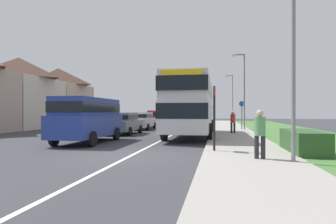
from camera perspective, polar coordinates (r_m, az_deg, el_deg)
name	(u,v)px	position (r m, az deg, el deg)	size (l,w,h in m)	color
ground_plane	(131,156)	(10.85, -7.22, -8.49)	(120.00, 120.00, 0.00)	#38383D
lane_marking_centre	(168,137)	(18.59, 0.06, -4.92)	(0.14, 60.00, 0.01)	silver
pavement_near_side	(238,140)	(16.36, 13.55, -5.40)	(3.20, 68.00, 0.12)	#9E998E
grass_verge_seaward	(322,142)	(17.18, 28.07, -5.21)	(6.00, 68.00, 0.08)	#477538
roadside_hedge	(303,143)	(12.04, 25.09, -5.49)	(1.10, 3.01, 0.90)	#2D5128
double_decker_bus	(191,104)	(18.68, 4.57, 1.66)	(2.80, 9.90, 3.70)	#BCBCC1
parked_van_blue	(88,116)	(15.60, -15.44, -0.86)	(2.11, 5.19, 2.31)	navy
parked_car_grey	(123,122)	(20.96, -8.82, -2.01)	(1.94, 4.26, 1.55)	slate
parked_car_silver	(142,120)	(26.37, -5.17, -1.58)	(1.93, 4.42, 1.56)	#B7B7BC
parked_car_red	(157,118)	(31.66, -2.20, -1.16)	(1.87, 4.60, 1.75)	#B21E1E
pedestrian_at_stop	(260,132)	(9.66, 17.63, -3.73)	(0.34, 0.34, 1.67)	#23232D
pedestrian_walking_away	(233,121)	(20.79, 12.67, -1.71)	(0.34, 0.34, 1.67)	#23232D
bus_stop_sign	(214,114)	(11.24, 9.09, -0.32)	(0.09, 0.52, 2.60)	black
cycle_route_sign	(242,114)	(25.46, 14.30, -0.38)	(0.44, 0.08, 2.52)	slate
street_lamp_near	(290,12)	(9.86, 22.89, 17.76)	(1.14, 0.20, 8.11)	slate
street_lamp_mid	(243,86)	(25.37, 14.53, 4.96)	(1.14, 0.20, 6.51)	slate
street_lamp_far	(232,95)	(43.85, 12.44, 3.22)	(1.14, 0.20, 7.02)	slate
house_terrace_far_side	(19,93)	(31.62, -27.34, 3.35)	(6.12, 20.86, 6.88)	tan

